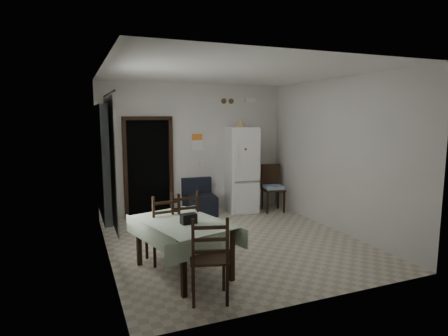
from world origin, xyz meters
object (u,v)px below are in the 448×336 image
Objects in this scene: navy_seat at (200,197)px; dining_chair_near_head at (209,257)px; fridge at (241,170)px; dining_table at (183,247)px; dining_chair_far_right at (182,223)px; corner_chair at (273,188)px; dining_chair_far_left at (162,227)px.

dining_chair_near_head reaches higher than navy_seat.
fridge is 1.35× the size of dining_table.
dining_chair_near_head is at bearing 86.46° from dining_chair_far_right.
corner_chair is at bearing -113.58° from dining_chair_near_head.
dining_chair_far_left is (-0.17, 0.54, 0.15)m from dining_table.
dining_chair_far_right reaches higher than dining_chair_near_head.
dining_table is at bearing 74.93° from dining_chair_far_right.
fridge is at bearing 36.33° from dining_table.
fridge is 3.03m from dining_chair_far_right.
navy_seat is at bearing -115.76° from dining_chair_far_right.
dining_chair_near_head is at bearing -104.18° from navy_seat.
dining_table is 1.37× the size of dining_chair_far_left.
dining_table is at bearing -121.07° from fridge.
corner_chair is at bearing -153.48° from dining_chair_far_left.
navy_seat is 0.75× the size of dining_chair_far_right.
dining_chair_far_right is (0.15, 0.59, 0.16)m from dining_table.
dining_table is at bearing 100.55° from dining_chair_far_left.
dining_chair_near_head reaches higher than dining_chair_far_left.
corner_chair is at bearing -6.93° from navy_seat.
dining_chair_far_left is 1.00× the size of dining_chair_near_head.
dining_chair_far_left is at bearing -136.32° from corner_chair.
dining_table is 1.36× the size of dining_chair_near_head.
dining_chair_far_left reaches higher than dining_table.
fridge is at bearing -133.27° from dining_chair_far_right.
navy_seat is 0.56× the size of dining_table.
fridge reaches higher than dining_chair_far_left.
dining_chair_near_head is at bearing 93.38° from dining_chair_far_left.
dining_chair_near_head is (0.25, -1.40, 0.00)m from dining_chair_far_left.
dining_chair_far_left is 1.42m from dining_chair_near_head.
fridge is 0.86m from corner_chair.
dining_table is (-1.18, -2.80, -0.03)m from navy_seat.
dining_chair_far_left is 0.98× the size of dining_chair_far_right.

